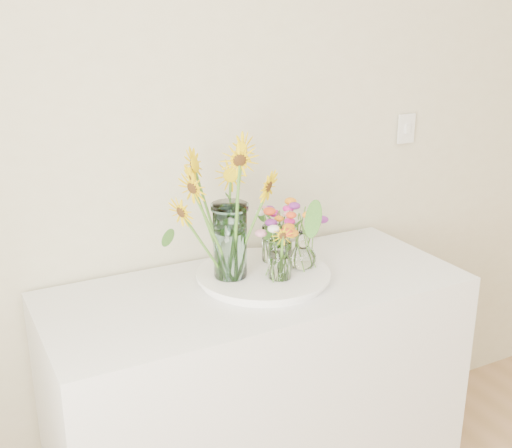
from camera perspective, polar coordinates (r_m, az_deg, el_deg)
name	(u,v)px	position (r m, az deg, el deg)	size (l,w,h in m)	color
counter	(257,402)	(2.35, 0.09, -15.53)	(1.40, 0.60, 0.90)	white
tray	(263,277)	(2.16, 0.66, -4.69)	(0.43, 0.43, 0.03)	white
mason_jar	(230,241)	(2.08, -2.32, -1.52)	(0.11, 0.11, 0.26)	#9FCBCE
sunflower_bouquet	(230,207)	(2.04, -2.36, 1.49)	(0.66, 0.66, 0.49)	yellow
small_vase_a	(280,261)	(2.09, 2.14, -3.30)	(0.08, 0.08, 0.13)	white
wildflower_posy_a	(280,248)	(2.07, 2.16, -2.15)	(0.20, 0.20, 0.22)	orange
small_vase_b	(303,250)	(2.18, 4.20, -2.32)	(0.09, 0.09, 0.13)	white
wildflower_posy_b	(303,238)	(2.16, 4.23, -1.21)	(0.19, 0.19, 0.22)	orange
small_vase_c	(273,244)	(2.23, 1.50, -1.79)	(0.08, 0.08, 0.13)	white
wildflower_posy_c	(273,232)	(2.21, 1.51, -0.70)	(0.19, 0.19, 0.22)	orange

